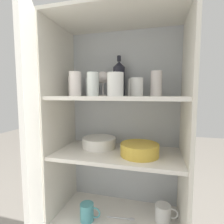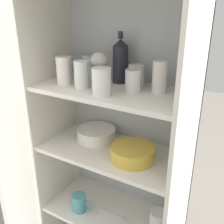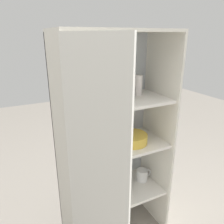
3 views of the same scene
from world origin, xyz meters
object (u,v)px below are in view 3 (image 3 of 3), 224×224
wine_bottle (105,81)px  coffee_mug_primary (99,200)px  mixing_bowl_large (132,138)px  plate_stack_white (94,141)px

wine_bottle → coffee_mug_primary: (-0.14, -0.20, -0.77)m
mixing_bowl_large → coffee_mug_primary: 0.48m
wine_bottle → mixing_bowl_large: (0.15, -0.14, -0.39)m
plate_stack_white → coffee_mug_primary: (-0.03, -0.14, -0.37)m
wine_bottle → coffee_mug_primary: size_ratio=2.03×
mixing_bowl_large → coffee_mug_primary: (-0.28, -0.06, -0.38)m
plate_stack_white → coffee_mug_primary: size_ratio=1.73×
plate_stack_white → mixing_bowl_large: mixing_bowl_large is taller
coffee_mug_primary → wine_bottle: bearing=55.0°
wine_bottle → plate_stack_white: size_ratio=1.17×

